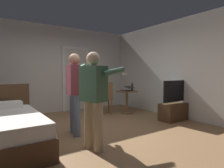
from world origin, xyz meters
TOP-DOWN VIEW (x-y plane):
  - ground_plane at (0.00, 0.00)m, footprint 5.94×5.94m
  - wall_back at (0.00, 2.67)m, footprint 5.64×0.12m
  - wall_right at (2.76, 0.00)m, footprint 0.12×5.46m
  - doorway_frame at (0.77, 2.59)m, footprint 0.93×0.08m
  - tv_flatscreen at (2.40, -0.23)m, footprint 0.96×0.40m
  - side_table at (1.87, 1.17)m, footprint 0.68×0.68m
  - laptop at (1.85, 1.13)m, footprint 0.40×0.41m
  - bottle_on_table at (2.01, 1.09)m, footprint 0.06×0.06m
  - wooden_chair at (1.20, 1.39)m, footprint 0.54×0.54m
  - person_blue_shirt at (-0.36, -0.73)m, footprint 0.75×0.60m
  - person_striped_shirt at (-0.30, 0.15)m, footprint 0.67×0.70m
  - suitcase_dark at (-1.49, 1.61)m, footprint 0.50×0.34m

SIDE VIEW (x-z plane):
  - ground_plane at x=0.00m, z-range 0.00..0.00m
  - suitcase_dark at x=-1.49m, z-range 0.00..0.45m
  - tv_flatscreen at x=2.40m, z-range -0.22..0.84m
  - side_table at x=1.87m, z-range 0.13..0.83m
  - wooden_chair at x=1.20m, z-range 0.05..1.04m
  - laptop at x=1.85m, z-range 0.67..0.83m
  - bottle_on_table at x=2.01m, z-range 0.68..0.95m
  - person_blue_shirt at x=-0.36m, z-range 0.12..1.71m
  - person_striped_shirt at x=-0.30m, z-range 0.14..1.78m
  - doorway_frame at x=0.77m, z-range 0.16..2.29m
  - wall_back at x=0.00m, z-range 0.00..2.76m
  - wall_right at x=2.76m, z-range 0.00..2.76m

